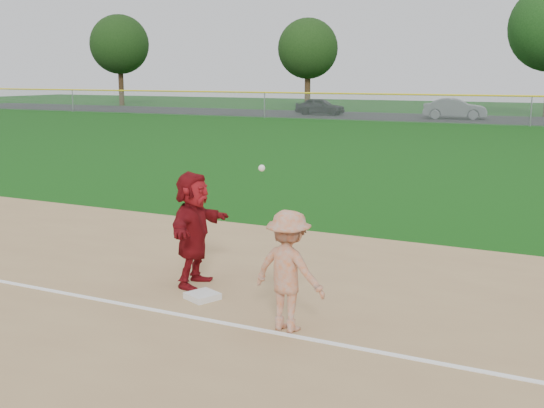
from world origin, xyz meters
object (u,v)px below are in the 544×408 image
at_px(first_base, 202,296).
at_px(car_left, 320,106).
at_px(car_mid, 455,109).
at_px(base_runner, 193,229).

height_order(first_base, car_left, car_left).
bearing_deg(car_mid, car_left, 77.77).
relative_size(first_base, car_mid, 0.09).
bearing_deg(base_runner, car_left, 12.92).
relative_size(first_base, base_runner, 0.23).
distance_m(first_base, base_runner, 1.18).
height_order(car_left, car_mid, car_mid).
xyz_separation_m(base_runner, car_mid, (-5.17, 44.72, -0.17)).
bearing_deg(car_left, first_base, -161.26).
bearing_deg(first_base, car_mid, 97.15).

